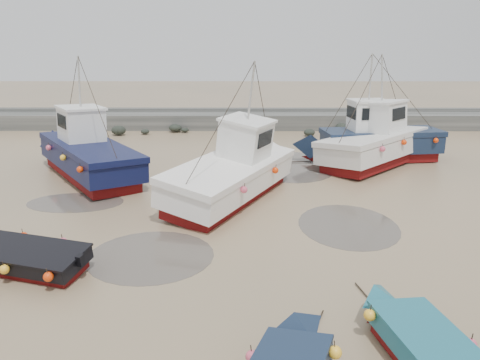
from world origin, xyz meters
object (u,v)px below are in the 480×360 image
object	(u,v)px
cabin_boat_1	(235,169)
cabin_boat_3	(380,142)
cabin_boat_2	(371,139)
person	(135,185)
dinghy_2	(423,341)
cabin_boat_0	(85,152)
dinghy_4	(17,254)

from	to	relation	value
cabin_boat_1	cabin_boat_3	bearing A→B (deg)	61.56
cabin_boat_2	person	bearing A→B (deg)	103.08
cabin_boat_2	cabin_boat_3	world-z (taller)	same
dinghy_2	cabin_boat_3	bearing A→B (deg)	65.74
dinghy_2	cabin_boat_0	bearing A→B (deg)	118.31
dinghy_4	cabin_boat_1	size ratio (longest dim) A/B	0.59
cabin_boat_0	cabin_boat_1	distance (m)	8.71
dinghy_4	cabin_boat_3	world-z (taller)	cabin_boat_3
dinghy_4	cabin_boat_2	world-z (taller)	cabin_boat_2
person	dinghy_2	bearing A→B (deg)	85.88
dinghy_2	person	world-z (taller)	dinghy_2
cabin_boat_2	cabin_boat_0	bearing A→B (deg)	94.07
cabin_boat_1	cabin_boat_2	world-z (taller)	same
cabin_boat_0	person	bearing A→B (deg)	-65.52
cabin_boat_1	cabin_boat_2	distance (m)	10.30
cabin_boat_2	dinghy_4	bearing A→B (deg)	125.38
cabin_boat_1	dinghy_4	bearing A→B (deg)	-106.01
dinghy_2	cabin_boat_0	xyz separation A→B (m)	(-12.62, 15.00, 0.75)
person	dinghy_4	bearing A→B (deg)	38.17
cabin_boat_0	cabin_boat_3	size ratio (longest dim) A/B	1.18
cabin_boat_2	person	xyz separation A→B (m)	(-13.18, -4.77, -1.34)
cabin_boat_2	cabin_boat_3	distance (m)	0.85
dinghy_4	cabin_boat_2	size ratio (longest dim) A/B	0.62
dinghy_2	person	xyz separation A→B (m)	(-9.64, 13.34, -0.55)
cabin_boat_1	cabin_boat_3	size ratio (longest dim) A/B	1.24
dinghy_4	cabin_boat_2	distance (m)	20.31
dinghy_4	person	distance (m)	9.08
dinghy_2	cabin_boat_3	distance (m)	17.75
cabin_boat_0	cabin_boat_1	xyz separation A→B (m)	(8.07, -3.28, 0.00)
dinghy_4	cabin_boat_2	bearing A→B (deg)	-31.30
cabin_boat_2	cabin_boat_3	size ratio (longest dim) A/B	1.18
cabin_boat_2	person	world-z (taller)	cabin_boat_2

